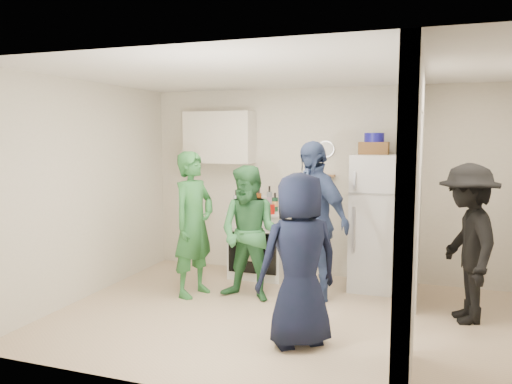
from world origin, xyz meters
TOP-DOWN VIEW (x-y plane):
  - floor at (0.00, 0.00)m, footprint 4.80×4.80m
  - wall_back at (0.00, 1.70)m, footprint 4.80×0.00m
  - wall_front at (0.00, -1.70)m, footprint 4.80×0.00m
  - wall_left at (-2.40, 0.00)m, footprint 0.00×3.40m
  - ceiling at (0.00, 0.00)m, footprint 4.80×4.80m
  - partition_pier_back at (1.20, 1.10)m, footprint 0.12×1.20m
  - partition_pier_front at (1.20, -1.10)m, footprint 0.12×1.20m
  - partition_header at (1.20, 0.00)m, footprint 0.12×1.00m
  - stove at (-0.76, 1.37)m, footprint 0.74×0.62m
  - upper_cabinet at (-1.40, 1.52)m, footprint 0.95×0.34m
  - fridge at (0.79, 1.34)m, footprint 0.68×0.66m
  - wicker_basket at (0.69, 1.39)m, footprint 0.35×0.25m
  - blue_bowl at (0.69, 1.39)m, footprint 0.24×0.24m
  - yellow_cup_stack_top at (1.01, 1.24)m, footprint 0.09×0.09m
  - wall_clock at (0.05, 1.68)m, footprint 0.22×0.02m
  - spice_shelf at (0.00, 1.65)m, footprint 0.35×0.08m
  - yellow_cup_stack_stove at (-0.88, 1.15)m, footprint 0.09×0.09m
  - red_cup at (-0.54, 1.17)m, footprint 0.09×0.09m
  - person_green_left at (-1.24, 0.37)m, footprint 0.55×0.70m
  - person_green_center at (-0.56, 0.43)m, footprint 0.81×0.66m
  - person_denim at (0.10, 0.66)m, footprint 1.13×0.96m
  - person_navy at (0.27, -0.61)m, footprint 0.91×0.86m
  - person_nook at (1.73, 0.52)m, footprint 0.82×1.15m
  - bottle_a at (-1.06, 1.49)m, footprint 0.08×0.08m
  - bottle_b at (-0.93, 1.27)m, footprint 0.06×0.06m
  - bottle_c at (-0.86, 1.53)m, footprint 0.07×0.07m
  - bottle_d at (-0.75, 1.31)m, footprint 0.07×0.07m
  - bottle_e at (-0.68, 1.53)m, footprint 0.07×0.07m
  - bottle_f at (-0.56, 1.41)m, footprint 0.08×0.08m
  - bottle_g at (-0.49, 1.52)m, footprint 0.07×0.07m
  - bottle_h at (-1.06, 1.27)m, footprint 0.07×0.07m

SIDE VIEW (x-z plane):
  - floor at x=0.00m, z-range 0.00..0.00m
  - stove at x=-0.76m, z-range 0.00..0.88m
  - person_green_center at x=-0.56m, z-range 0.00..1.54m
  - person_navy at x=0.27m, z-range 0.00..1.56m
  - person_nook at x=1.73m, z-range 0.00..1.61m
  - fridge at x=0.79m, z-range 0.00..1.65m
  - person_green_left at x=-1.24m, z-range 0.00..1.70m
  - person_denim at x=0.10m, z-range 0.00..1.82m
  - red_cup at x=-0.54m, z-range 0.88..1.00m
  - bottle_f at x=-0.56m, z-range 0.88..1.13m
  - yellow_cup_stack_stove at x=-0.88m, z-range 0.88..1.13m
  - bottle_g at x=-0.49m, z-range 0.88..1.14m
  - bottle_c at x=-0.86m, z-range 0.88..1.16m
  - bottle_a at x=-1.06m, z-range 0.88..1.16m
  - bottle_h at x=-1.06m, z-range 0.88..1.16m
  - bottle_b at x=-0.93m, z-range 0.88..1.20m
  - bottle_e at x=-0.68m, z-range 0.88..1.20m
  - bottle_d at x=-0.75m, z-range 0.88..1.21m
  - wall_back at x=0.00m, z-range -1.15..3.65m
  - wall_front at x=0.00m, z-range -1.15..3.65m
  - wall_left at x=-2.40m, z-range -0.45..2.95m
  - partition_pier_back at x=1.20m, z-range 0.00..2.50m
  - partition_pier_front at x=1.20m, z-range 0.00..2.50m
  - spice_shelf at x=0.00m, z-range 1.34..1.36m
  - wall_clock at x=0.05m, z-range 1.59..1.81m
  - wicker_basket at x=0.69m, z-range 1.65..1.80m
  - yellow_cup_stack_top at x=1.01m, z-range 1.65..1.90m
  - upper_cabinet at x=-1.40m, z-range 1.50..2.20m
  - blue_bowl at x=0.69m, z-range 1.80..1.91m
  - partition_header at x=1.20m, z-range 2.10..2.50m
  - ceiling at x=0.00m, z-range 2.50..2.50m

